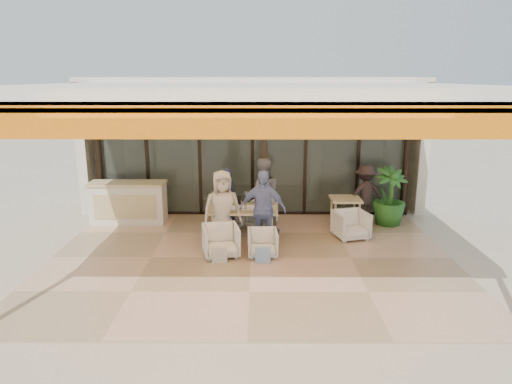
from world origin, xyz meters
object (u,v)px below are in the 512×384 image
at_px(diner_periwinkle, 262,210).
at_px(side_chair, 351,224).
at_px(side_table, 345,202).
at_px(chair_near_left, 221,239).
at_px(diner_grey, 262,196).
at_px(standing_woman, 365,194).
at_px(chair_far_right, 262,213).
at_px(diner_cream, 222,210).
at_px(chair_far_left, 227,212).
at_px(dining_table, 243,210).
at_px(diner_navy, 225,201).
at_px(chair_near_right, 263,242).
at_px(potted_palm, 389,197).
at_px(host_counter, 128,202).

height_order(diner_periwinkle, side_chair, diner_periwinkle).
distance_m(diner_periwinkle, side_table, 2.38).
distance_m(chair_near_left, diner_grey, 1.72).
distance_m(chair_near_left, standing_woman, 4.05).
bearing_deg(diner_periwinkle, chair_far_right, 98.20).
bearing_deg(diner_cream, chair_far_left, 76.41).
bearing_deg(dining_table, diner_navy, 133.02).
height_order(chair_far_right, chair_near_left, chair_near_left).
relative_size(chair_far_right, diner_grey, 0.38).
bearing_deg(chair_far_left, standing_woman, 173.85).
relative_size(chair_near_right, standing_woman, 0.41).
height_order(diner_grey, diner_cream, diner_grey).
distance_m(dining_table, potted_palm, 3.67).
relative_size(host_counter, side_table, 2.48).
xyz_separation_m(host_counter, chair_far_left, (2.45, -0.25, -0.17)).
relative_size(chair_far_left, side_chair, 1.02).
xyz_separation_m(dining_table, chair_far_right, (0.43, 0.94, -0.36)).
xyz_separation_m(chair_near_right, diner_grey, (-0.00, 1.40, 0.58)).
relative_size(host_counter, dining_table, 1.23).
height_order(diner_periwinkle, side_table, diner_periwinkle).
bearing_deg(chair_far_left, side_chair, 151.84).
relative_size(diner_navy, potted_palm, 1.07).
distance_m(chair_far_left, side_table, 2.84).
height_order(dining_table, side_chair, dining_table).
distance_m(diner_cream, side_chair, 2.92).
relative_size(chair_near_right, diner_cream, 0.37).
bearing_deg(side_table, chair_near_right, -137.97).
height_order(chair_near_right, diner_cream, diner_cream).
relative_size(chair_far_left, diner_cream, 0.43).
xyz_separation_m(chair_far_left, diner_cream, (0.00, -1.40, 0.47)).
bearing_deg(diner_cream, diner_periwinkle, -13.59).
height_order(diner_navy, standing_woman, diner_navy).
xyz_separation_m(chair_far_left, diner_navy, (0.00, -0.50, 0.41)).
bearing_deg(chair_near_left, side_chair, 7.69).
bearing_deg(side_table, chair_far_right, 176.83).
bearing_deg(diner_cream, host_counter, 132.44).
xyz_separation_m(dining_table, standing_woman, (2.96, 1.24, 0.05)).
bearing_deg(diner_navy, dining_table, 113.35).
height_order(side_table, potted_palm, potted_palm).
height_order(diner_cream, standing_woman, diner_cream).
bearing_deg(side_table, host_counter, 176.06).
xyz_separation_m(diner_navy, side_chair, (2.83, -0.36, -0.42)).
distance_m(chair_near_left, diner_periwinkle, 1.09).
bearing_deg(dining_table, host_counter, 157.34).
height_order(diner_navy, side_table, diner_navy).
relative_size(side_chair, standing_woman, 0.48).
height_order(chair_near_left, diner_cream, diner_cream).
bearing_deg(diner_periwinkle, chair_near_left, -141.04).
xyz_separation_m(chair_near_right, diner_navy, (-0.84, 1.40, 0.47)).
distance_m(chair_near_right, diner_periwinkle, 0.73).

